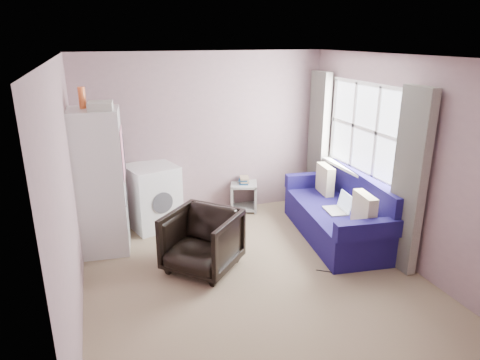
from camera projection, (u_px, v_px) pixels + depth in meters
The scene contains 8 objects.
room at pixel (255, 175), 4.69m from camera, with size 3.84×4.24×2.54m.
armchair at pixel (202, 238), 5.11m from camera, with size 0.78×0.73×0.81m, color black.
fridge at pixel (99, 181), 5.42m from camera, with size 0.72×0.70×2.12m.
washing_machine at pixel (153, 195), 6.26m from camera, with size 0.82×0.82×0.94m.
side_table at pixel (244, 194), 6.92m from camera, with size 0.53×0.53×0.56m.
sofa at pixel (342, 214), 5.98m from camera, with size 1.16×2.12×0.90m.
window_dressing at pixel (356, 158), 5.90m from camera, with size 0.17×2.62×2.18m.
floor_cables at pixel (334, 271), 5.15m from camera, with size 0.41×0.16×0.01m.
Camera 1 is at (-1.57, -4.16, 2.69)m, focal length 32.00 mm.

